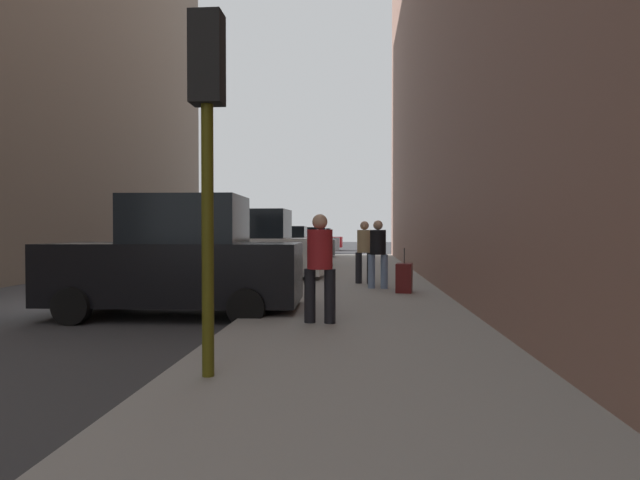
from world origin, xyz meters
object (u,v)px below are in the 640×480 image
(parked_silver_sedan, at_px, (309,242))
(parked_red_hatchback, at_px, (317,240))
(parked_gray_coupe, at_px, (298,244))
(fire_hydrant, at_px, (313,263))
(pedestrian_in_jeans, at_px, (378,250))
(parked_dark_green_sedan, at_px, (280,248))
(parked_white_van, at_px, (250,249))
(pedestrian_in_red_jacket, at_px, (320,262))
(rolling_suitcase, at_px, (404,278))
(traffic_light, at_px, (207,114))
(pedestrian_in_tan_coat, at_px, (364,249))
(parked_black_suv, at_px, (179,261))

(parked_silver_sedan, height_order, parked_red_hatchback, same)
(parked_silver_sedan, bearing_deg, parked_gray_coupe, -90.00)
(fire_hydrant, bearing_deg, pedestrian_in_jeans, -65.43)
(parked_dark_green_sedan, height_order, parked_silver_sedan, same)
(parked_white_van, relative_size, pedestrian_in_red_jacket, 2.72)
(parked_red_hatchback, bearing_deg, parked_silver_sedan, -90.00)
(parked_dark_green_sedan, distance_m, rolling_suitcase, 10.33)
(parked_dark_green_sedan, xyz_separation_m, traffic_light, (1.85, -16.32, 1.91))
(parked_red_hatchback, relative_size, pedestrian_in_jeans, 2.47)
(parked_dark_green_sedan, height_order, parked_red_hatchback, same)
(parked_gray_coupe, height_order, parked_red_hatchback, same)
(parked_white_van, bearing_deg, pedestrian_in_tan_coat, -22.39)
(parked_black_suv, xyz_separation_m, pedestrian_in_jeans, (3.84, 3.54, 0.07))
(parked_gray_coupe, distance_m, rolling_suitcase, 16.25)
(parked_white_van, distance_m, pedestrian_in_tan_coat, 3.80)
(rolling_suitcase, bearing_deg, pedestrian_in_red_jacket, -112.60)
(rolling_suitcase, bearing_deg, parked_gray_coupe, 105.80)
(parked_gray_coupe, height_order, pedestrian_in_red_jacket, pedestrian_in_red_jacket)
(parked_dark_green_sedan, distance_m, parked_red_hatchback, 18.91)
(parked_white_van, bearing_deg, parked_silver_sedan, 90.00)
(rolling_suitcase, bearing_deg, parked_red_hatchback, 98.90)
(fire_hydrant, bearing_deg, parked_gray_coupe, 99.81)
(parked_dark_green_sedan, height_order, pedestrian_in_red_jacket, pedestrian_in_red_jacket)
(parked_black_suv, bearing_deg, traffic_light, -66.21)
(parked_white_van, bearing_deg, parked_gray_coupe, 90.00)
(pedestrian_in_red_jacket, bearing_deg, parked_gray_coupe, 97.94)
(pedestrian_in_red_jacket, distance_m, pedestrian_in_tan_coat, 5.96)
(parked_gray_coupe, xyz_separation_m, parked_silver_sedan, (0.00, 6.50, 0.00))
(traffic_light, height_order, pedestrian_in_jeans, traffic_light)
(parked_white_van, xyz_separation_m, parked_gray_coupe, (0.00, 12.31, -0.18))
(parked_silver_sedan, height_order, rolling_suitcase, parked_silver_sedan)
(parked_black_suv, bearing_deg, parked_red_hatchback, 90.00)
(parked_black_suv, distance_m, fire_hydrant, 8.20)
(parked_dark_green_sedan, height_order, parked_gray_coupe, same)
(parked_dark_green_sedan, height_order, pedestrian_in_tan_coat, pedestrian_in_tan_coat)
(pedestrian_in_red_jacket, bearing_deg, traffic_light, -106.80)
(parked_black_suv, bearing_deg, parked_white_van, 90.00)
(parked_silver_sedan, relative_size, pedestrian_in_jeans, 2.49)
(traffic_light, relative_size, pedestrian_in_red_jacket, 2.11)
(parked_red_hatchback, xyz_separation_m, traffic_light, (1.85, -35.22, 1.91))
(parked_black_suv, xyz_separation_m, parked_gray_coupe, (0.00, 18.41, -0.18))
(traffic_light, xyz_separation_m, pedestrian_in_red_jacket, (0.89, 2.94, -1.65))
(parked_black_suv, distance_m, parked_red_hatchback, 31.02)
(parked_silver_sedan, bearing_deg, parked_black_suv, -90.00)
(parked_black_suv, bearing_deg, pedestrian_in_tan_coat, 52.95)
(pedestrian_in_tan_coat, bearing_deg, parked_silver_sedan, 99.83)
(parked_dark_green_sedan, height_order, pedestrian_in_jeans, pedestrian_in_jeans)
(pedestrian_in_jeans, bearing_deg, fire_hydrant, 114.57)
(parked_gray_coupe, xyz_separation_m, fire_hydrant, (1.80, -10.43, -0.35))
(parked_gray_coupe, xyz_separation_m, parked_red_hatchback, (0.00, 12.61, 0.00))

